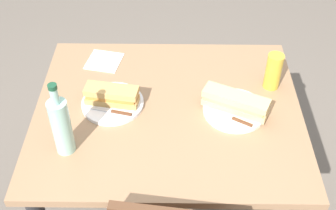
{
  "coord_description": "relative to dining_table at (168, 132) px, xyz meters",
  "views": [
    {
      "loc": [
        -0.02,
        1.24,
        1.94
      ],
      "look_at": [
        0.0,
        0.0,
        0.8
      ],
      "focal_mm": 47.63,
      "sensor_mm": 36.0,
      "label": 1
    }
  ],
  "objects": [
    {
      "name": "baguette_sandwich_far",
      "position": [
        -0.25,
        0.01,
        0.18
      ],
      "size": [
        0.25,
        0.17,
        0.07
      ],
      "color": "#DBB77A",
      "rests_on": "plate_far"
    },
    {
      "name": "paper_napkin",
      "position": [
        0.28,
        -0.3,
        0.13
      ],
      "size": [
        0.17,
        0.17,
        0.0
      ],
      "primitive_type": "cube",
      "rotation": [
        0.0,
        0.0,
        -0.21
      ],
      "color": "white",
      "rests_on": "dining_table"
    },
    {
      "name": "plate_far",
      "position": [
        -0.25,
        0.01,
        0.14
      ],
      "size": [
        0.24,
        0.24,
        0.01
      ],
      "primitive_type": "cylinder",
      "color": "silver",
      "rests_on": "dining_table"
    },
    {
      "name": "plate_near",
      "position": [
        0.21,
        -0.02,
        0.14
      ],
      "size": [
        0.24,
        0.24,
        0.01
      ],
      "primitive_type": "cylinder",
      "color": "white",
      "rests_on": "dining_table"
    },
    {
      "name": "water_bottle",
      "position": [
        0.35,
        0.21,
        0.24
      ],
      "size": [
        0.07,
        0.07,
        0.29
      ],
      "color": "#99C6B7",
      "rests_on": "dining_table"
    },
    {
      "name": "baguette_sandwich_near",
      "position": [
        0.21,
        -0.02,
        0.18
      ],
      "size": [
        0.21,
        0.1,
        0.07
      ],
      "color": "tan",
      "rests_on": "plate_near"
    },
    {
      "name": "beer_glass",
      "position": [
        -0.41,
        -0.14,
        0.2
      ],
      "size": [
        0.06,
        0.06,
        0.15
      ],
      "primitive_type": "cylinder",
      "color": "gold",
      "rests_on": "dining_table"
    },
    {
      "name": "knife_far",
      "position": [
        -0.24,
        0.07,
        0.15
      ],
      "size": [
        0.16,
        0.1,
        0.01
      ],
      "color": "silver",
      "rests_on": "plate_far"
    },
    {
      "name": "dining_table",
      "position": [
        0.0,
        0.0,
        0.0
      ],
      "size": [
        1.02,
        0.86,
        0.78
      ],
      "color": "#997251",
      "rests_on": "ground"
    },
    {
      "name": "knife_near",
      "position": [
        0.21,
        0.04,
        0.15
      ],
      "size": [
        0.18,
        0.05,
        0.01
      ],
      "color": "silver",
      "rests_on": "plate_near"
    }
  ]
}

